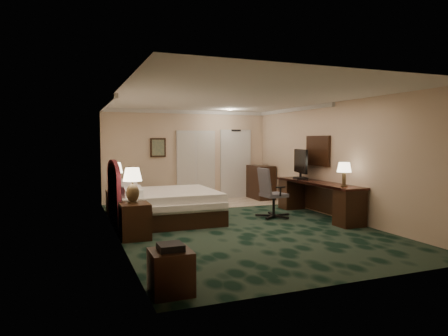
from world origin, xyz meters
name	(u,v)px	position (x,y,z in m)	size (l,w,h in m)	color
floor	(236,225)	(0.00, 0.00, 0.00)	(5.00, 7.50, 0.00)	black
ceiling	(237,98)	(0.00, 0.00, 2.70)	(5.00, 7.50, 0.00)	silver
wall_back	(188,156)	(0.00, 3.75, 1.35)	(5.00, 0.00, 2.70)	beige
wall_front	(353,177)	(0.00, -3.75, 1.35)	(5.00, 0.00, 2.70)	beige
wall_left	(115,165)	(-2.50, 0.00, 1.35)	(0.00, 7.50, 2.70)	beige
wall_right	(334,160)	(2.50, 0.00, 1.35)	(0.00, 7.50, 2.70)	beige
crown_molding	(237,100)	(0.00, 0.00, 2.65)	(5.00, 7.50, 0.10)	silver
tile_patch	(226,202)	(0.90, 2.90, 0.01)	(3.20, 1.70, 0.01)	beige
headboard	(114,192)	(-2.44, 1.00, 0.70)	(0.12, 2.00, 1.40)	#4E141C
entry_door	(235,165)	(1.55, 3.72, 1.05)	(1.02, 0.06, 2.18)	silver
closet_doors	(196,166)	(0.25, 3.71, 1.05)	(1.20, 0.06, 2.10)	silver
wall_art	(158,148)	(-0.90, 3.71, 1.60)	(0.45, 0.06, 0.55)	#455F56
wall_mirror	(318,151)	(2.46, 0.60, 1.55)	(0.05, 0.95, 0.75)	white
bed	(167,206)	(-1.31, 0.88, 0.34)	(2.17, 2.01, 0.69)	white
nightstand_near	(135,221)	(-2.22, -0.43, 0.33)	(0.53, 0.60, 0.66)	black
nightstand_far	(116,202)	(-2.25, 2.38, 0.28)	(0.45, 0.52, 0.57)	black
lamp_near	(133,185)	(-2.24, -0.38, 0.98)	(0.35, 0.35, 0.65)	black
lamp_far	(115,176)	(-2.26, 2.38, 0.92)	(0.37, 0.37, 0.70)	black
bed_bench	(210,206)	(-0.18, 1.19, 0.22)	(0.45, 1.30, 0.44)	maroon
side_table	(171,272)	(-2.23, -3.27, 0.26)	(0.48, 0.48, 0.52)	black
desk	(317,199)	(2.17, 0.18, 0.41)	(0.62, 2.86, 0.82)	black
tv	(301,164)	(2.17, 0.92, 1.21)	(0.08, 0.98, 0.76)	black
desk_lamp	(344,174)	(2.15, -0.83, 1.09)	(0.30, 0.30, 0.53)	black
desk_chair	(274,193)	(1.13, 0.42, 0.59)	(0.68, 0.64, 1.17)	#4E4D58
minibar	(261,182)	(2.18, 3.20, 0.52)	(0.54, 0.98, 1.03)	black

